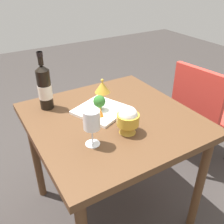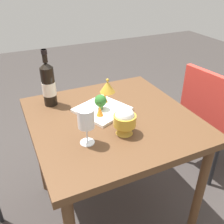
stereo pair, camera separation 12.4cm
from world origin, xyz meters
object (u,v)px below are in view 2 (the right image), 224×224
object	(u,v)px
broccoli_floret	(101,101)
carrot_garnish_left	(100,111)
wine_glass	(86,119)
rice_bowl	(125,120)
wine_bottle	(48,84)
carrot_garnish_right	(105,98)
chair_by_wall	(210,113)
rice_bowl_lid	(108,87)
serving_plate	(102,110)

from	to	relation	value
broccoli_floret	carrot_garnish_left	world-z (taller)	broccoli_floret
wine_glass	rice_bowl	size ratio (longest dim) A/B	1.26
wine_bottle	carrot_garnish_right	xyz separation A→B (m)	(-0.13, -0.29, -0.09)
chair_by_wall	broccoli_floret	bearing A→B (deg)	-98.82
rice_bowl_lid	carrot_garnish_right	distance (m)	0.17
wine_bottle	carrot_garnish_left	xyz separation A→B (m)	(-0.26, -0.20, -0.09)
wine_bottle	serving_plate	distance (m)	0.34
carrot_garnish_left	rice_bowl_lid	bearing A→B (deg)	-31.35
rice_bowl	broccoli_floret	distance (m)	0.24
serving_plate	wine_glass	bearing A→B (deg)	143.83
wine_glass	wine_bottle	bearing A→B (deg)	8.61
rice_bowl	broccoli_floret	size ratio (longest dim) A/B	1.65
chair_by_wall	rice_bowl	bearing A→B (deg)	-82.27
rice_bowl	serving_plate	size ratio (longest dim) A/B	0.43
wine_glass	rice_bowl_lid	world-z (taller)	wine_glass
rice_bowl	carrot_garnish_right	distance (m)	0.31
wine_bottle	broccoli_floret	world-z (taller)	wine_bottle
carrot_garnish_right	rice_bowl_lid	bearing A→B (deg)	-29.63
rice_bowl_lid	broccoli_floret	bearing A→B (deg)	147.22
wine_bottle	carrot_garnish_left	world-z (taller)	wine_bottle
wine_glass	rice_bowl_lid	distance (m)	0.55
wine_glass	rice_bowl_lid	size ratio (longest dim) A/B	1.79
wine_bottle	carrot_garnish_left	bearing A→B (deg)	-142.47
wine_glass	carrot_garnish_left	xyz separation A→B (m)	(0.18, -0.14, -0.09)
chair_by_wall	carrot_garnish_right	world-z (taller)	chair_by_wall
wine_bottle	wine_glass	distance (m)	0.44
serving_plate	broccoli_floret	size ratio (longest dim) A/B	3.82
broccoli_floret	carrot_garnish_right	xyz separation A→B (m)	(0.07, -0.05, -0.02)
serving_plate	carrot_garnish_right	xyz separation A→B (m)	(0.07, -0.04, 0.03)
chair_by_wall	broccoli_floret	world-z (taller)	chair_by_wall
rice_bowl_lid	chair_by_wall	bearing A→B (deg)	-108.24
rice_bowl	carrot_garnish_right	bearing A→B (deg)	-5.45
wine_glass	chair_by_wall	bearing A→B (deg)	-77.78
rice_bowl_lid	carrot_garnish_right	xyz separation A→B (m)	(-0.14, 0.08, 0.00)
rice_bowl_lid	carrot_garnish_left	size ratio (longest dim) A/B	1.92
chair_by_wall	rice_bowl_lid	world-z (taller)	chair_by_wall
chair_by_wall	carrot_garnish_left	bearing A→B (deg)	-94.62
wine_bottle	broccoli_floret	xyz separation A→B (m)	(-0.20, -0.23, -0.06)
wine_glass	carrot_garnish_left	distance (m)	0.24
rice_bowl_lid	broccoli_floret	size ratio (longest dim) A/B	1.17
chair_by_wall	broccoli_floret	distance (m)	0.88
wine_glass	carrot_garnish_right	distance (m)	0.39
carrot_garnish_right	carrot_garnish_left	bearing A→B (deg)	146.82
chair_by_wall	rice_bowl	distance (m)	0.89
carrot_garnish_right	chair_by_wall	bearing A→B (deg)	-96.40
rice_bowl	broccoli_floret	world-z (taller)	rice_bowl
wine_glass	serving_plate	distance (m)	0.32
broccoli_floret	chair_by_wall	bearing A→B (deg)	-91.43
wine_bottle	broccoli_floret	bearing A→B (deg)	-130.67
chair_by_wall	serving_plate	bearing A→B (deg)	-98.98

